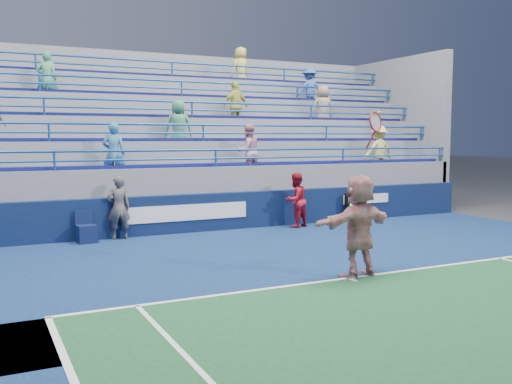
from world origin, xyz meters
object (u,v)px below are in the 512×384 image
ball_girl (296,200)px  line_judge (119,208)px  judge_chair (86,233)px  tennis_player (359,226)px  serve_speed_board (359,206)px

ball_girl → line_judge: bearing=-23.2°
line_judge → ball_girl: bearing=176.7°
judge_chair → tennis_player: size_ratio=0.26×
serve_speed_board → tennis_player: 7.79m
line_judge → tennis_player: bearing=118.1°
serve_speed_board → judge_chair: serve_speed_board is taller
serve_speed_board → tennis_player: size_ratio=0.41×
tennis_player → serve_speed_board: bearing=53.6°
ball_girl → judge_chair: bearing=-21.4°
judge_chair → ball_girl: bearing=-1.5°
ball_girl → tennis_player: bearing=51.4°
tennis_player → ball_girl: tennis_player is taller
serve_speed_board → judge_chair: size_ratio=1.58×
tennis_player → line_judge: bearing=118.0°
serve_speed_board → judge_chair: 8.76m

